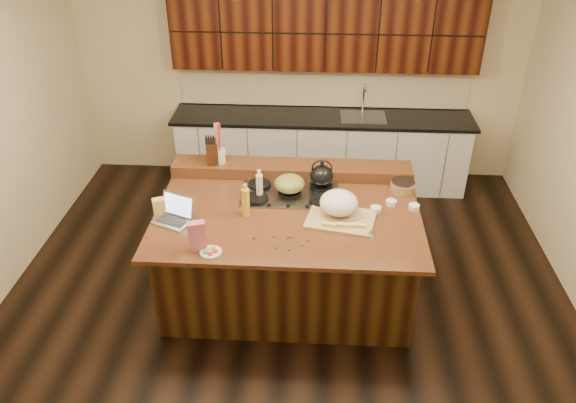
{
  "coord_description": "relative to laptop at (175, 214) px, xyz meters",
  "views": [
    {
      "loc": [
        0.26,
        -4.27,
        3.68
      ],
      "look_at": [
        0.0,
        0.05,
        1.0
      ],
      "focal_mm": 35.0,
      "sensor_mm": 36.0,
      "label": 1
    }
  ],
  "objects": [
    {
      "name": "strainer_bowl",
      "position": [
        2.07,
        0.61,
        -0.01
      ],
      "size": [
        0.26,
        0.26,
        0.09
      ],
      "primitive_type": "cylinder",
      "rotation": [
        0.0,
        0.0,
        -0.08
      ],
      "color": "#996B3F",
      "rests_on": "island"
    },
    {
      "name": "gumdrop_0",
      "position": [
        1.19,
        -0.27,
        -0.05
      ],
      "size": [
        0.02,
        0.02,
        0.02
      ],
      "primitive_type": "ellipsoid",
      "color": "red",
      "rests_on": "island"
    },
    {
      "name": "oil_bottle",
      "position": [
        0.62,
        0.11,
        0.08
      ],
      "size": [
        0.08,
        0.08,
        0.27
      ],
      "primitive_type": "cylinder",
      "rotation": [
        0.0,
        0.0,
        -0.2
      ],
      "color": "yellow",
      "rests_on": "island"
    },
    {
      "name": "knife_block",
      "position": [
        0.19,
        0.88,
        0.17
      ],
      "size": [
        0.15,
        0.21,
        0.23
      ],
      "primitive_type": "cube",
      "rotation": [
        0.0,
        0.0,
        0.23
      ],
      "color": "black",
      "rests_on": "back_ledge"
    },
    {
      "name": "ramekin_b",
      "position": [
        1.94,
        0.36,
        -0.04
      ],
      "size": [
        0.13,
        0.13,
        0.04
      ],
      "primitive_type": "cylinder",
      "rotation": [
        0.0,
        0.0,
        0.33
      ],
      "color": "white",
      "rests_on": "island"
    },
    {
      "name": "vinegar_bottle",
      "position": [
        0.71,
        0.41,
        0.07
      ],
      "size": [
        0.08,
        0.08,
        0.25
      ],
      "primitive_type": "cylinder",
      "rotation": [
        0.0,
        0.0,
        0.36
      ],
      "color": "silver",
      "rests_on": "island"
    },
    {
      "name": "gumdrop_1",
      "position": [
        0.92,
        -0.38,
        -0.05
      ],
      "size": [
        0.02,
        0.02,
        0.02
      ],
      "primitive_type": "ellipsoid",
      "color": "#198C26",
      "rests_on": "island"
    },
    {
      "name": "gumdrop_2",
      "position": [
        0.9,
        -0.22,
        -0.05
      ],
      "size": [
        0.02,
        0.02,
        0.02
      ],
      "primitive_type": "ellipsoid",
      "color": "red",
      "rests_on": "island"
    },
    {
      "name": "island",
      "position": [
        0.99,
        0.18,
        -0.52
      ],
      "size": [
        2.4,
        1.6,
        0.92
      ],
      "color": "black",
      "rests_on": "ground"
    },
    {
      "name": "back_ledge",
      "position": [
        0.99,
        0.88,
        0.0
      ],
      "size": [
        2.4,
        0.3,
        0.12
      ],
      "primitive_type": "cube",
      "color": "black",
      "rests_on": "island"
    },
    {
      "name": "ramekin_a",
      "position": [
        1.79,
        0.24,
        -0.04
      ],
      "size": [
        0.11,
        0.11,
        0.04
      ],
      "primitive_type": "cylinder",
      "rotation": [
        0.0,
        0.0,
        0.13
      ],
      "color": "white",
      "rests_on": "island"
    },
    {
      "name": "gumdrop_5",
      "position": [
        1.03,
        -0.4,
        -0.05
      ],
      "size": [
        0.02,
        0.02,
        0.02
      ],
      "primitive_type": "ellipsoid",
      "color": "#198C26",
      "rests_on": "island"
    },
    {
      "name": "cooktop",
      "position": [
        0.99,
        0.48,
        -0.04
      ],
      "size": [
        0.92,
        0.52,
        0.05
      ],
      "color": "gray",
      "rests_on": "island"
    },
    {
      "name": "pink_bag",
      "position": [
        0.29,
        -0.42,
        0.07
      ],
      "size": [
        0.16,
        0.12,
        0.26
      ],
      "primitive_type": "cube",
      "rotation": [
        0.0,
        0.0,
        0.33
      ],
      "color": "#CB5F7D",
      "rests_on": "island"
    },
    {
      "name": "gumdrop_3",
      "position": [
        1.14,
        -0.32,
        -0.05
      ],
      "size": [
        0.02,
        0.02,
        0.02
      ],
      "primitive_type": "ellipsoid",
      "color": "#198C26",
      "rests_on": "island"
    },
    {
      "name": "kitchen_timer",
      "position": [
        1.71,
        -0.15,
        -0.02
      ],
      "size": [
        0.1,
        0.1,
        0.07
      ],
      "primitive_type": "cone",
      "rotation": [
        0.0,
        0.0,
        -0.28
      ],
      "color": "silver",
      "rests_on": "island"
    },
    {
      "name": "ramekin_c",
      "position": [
        2.14,
        0.3,
        -0.04
      ],
      "size": [
        0.11,
        0.11,
        0.04
      ],
      "primitive_type": "cylinder",
      "rotation": [
        0.0,
        0.0,
        -0.07
      ],
      "color": "white",
      "rests_on": "island"
    },
    {
      "name": "package_box",
      "position": [
        -0.16,
        0.09,
        0.02
      ],
      "size": [
        0.13,
        0.11,
        0.15
      ],
      "primitive_type": "cube",
      "rotation": [
        0.0,
        0.0,
        0.42
      ],
      "color": "#E2AC4F",
      "rests_on": "island"
    },
    {
      "name": "wooden_tray",
      "position": [
        1.45,
        0.13,
        0.05
      ],
      "size": [
        0.66,
        0.54,
        0.24
      ],
      "rotation": [
        0.0,
        0.0,
        -0.21
      ],
      "color": "tan",
      "rests_on": "island"
    },
    {
      "name": "gumdrop_7",
      "position": [
        1.04,
        -0.21,
        -0.05
      ],
      "size": [
        0.02,
        0.02,
        0.02
      ],
      "primitive_type": "ellipsoid",
      "color": "#198C26",
      "rests_on": "island"
    },
    {
      "name": "utensil_crock",
      "position": [
        0.26,
        0.88,
        0.13
      ],
      "size": [
        0.14,
        0.14,
        0.14
      ],
      "primitive_type": "cylinder",
      "rotation": [
        0.0,
        0.0,
        -0.22
      ],
      "color": "white",
      "rests_on": "back_ledge"
    },
    {
      "name": "laptop",
      "position": [
        0.0,
        0.0,
        0.0
      ],
      "size": [
        0.39,
        0.35,
        0.22
      ],
      "rotation": [
        0.0,
        0.0,
        -0.39
      ],
      "color": "#B7B7BC",
      "rests_on": "island"
    },
    {
      "name": "room",
      "position": [
        0.99,
        0.18,
        0.37
      ],
      "size": [
        5.52,
        5.02,
        2.72
      ],
      "color": "black",
      "rests_on": "ground"
    },
    {
      "name": "kettle",
      "position": [
        1.29,
        0.61,
        0.09
      ],
      "size": [
        0.27,
        0.27,
        0.2
      ],
      "primitive_type": "ellipsoid",
      "rotation": [
        0.0,
        0.0,
        -0.23
      ],
      "color": "black",
      "rests_on": "cooktop"
    },
    {
      "name": "green_bowl",
      "position": [
        0.99,
        0.48,
        0.06
      ],
      "size": [
        0.32,
        0.32,
        0.16
      ],
      "primitive_type": "ellipsoid",
      "rotation": [
        0.0,
        0.0,
        -0.14
      ],
      "color": "olive",
      "rests_on": "cooktop"
    },
    {
      "name": "gumdrop_4",
      "position": [
        1.03,
        -0.2,
        -0.05
      ],
      "size": [
        0.02,
        0.02,
        0.02
      ],
      "primitive_type": "ellipsoid",
      "color": "red",
      "rests_on": "island"
    },
    {
      "name": "gumdrop_8",
      "position": [
        0.73,
        -0.25,
        -0.05
      ],
      "size": [
        0.02,
        0.02,
        0.02
      ],
      "primitive_type": "ellipsoid",
      "color": "red",
      "rests_on": "island"
    },
    {
      "name": "candy_plate",
      "position": [
        0.4,
        -0.47,
        -0.05
      ],
      "size": [
        0.23,
        0.23,
        0.01
      ],
      "primitive_type": "cylinder",
      "rotation": [
        0.0,
        0.0,
        0.34
      ],
      "color": "white",
      "rests_on": "island"
    },
    {
      "name": "gumdrop_6",
      "position": [
        1.01,
        -0.23,
        -0.05
      ],
      "size": [
        0.02,
        0.02,
        0.02
      ],
      "primitive_type": "ellipsoid",
      "color": "red",
      "rests_on": "island"
    },
    {
      "name": "back_counter",
      "position": [
        1.29,
        2.41,
        0.0
      ],
      "size": [
        3.7,
        0.66,
        2.4
      ],
      "color": "silver",
      "rests_on": "ground"
    }
  ]
}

